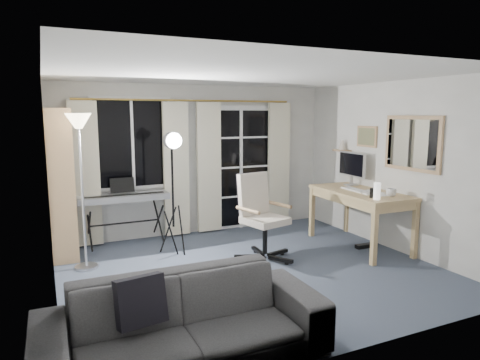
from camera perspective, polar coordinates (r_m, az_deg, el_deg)
name	(u,v)px	position (r m, az deg, el deg)	size (l,w,h in m)	color
floor	(252,271)	(5.48, 1.58, -12.07)	(4.50, 4.00, 0.02)	#3E485B
window	(132,143)	(6.69, -14.18, 4.75)	(1.20, 0.08, 1.40)	white
french_door	(240,168)	(7.28, 0.02, 1.57)	(1.32, 0.09, 2.11)	white
curtains	(192,168)	(6.86, -6.41, 1.65)	(3.60, 0.07, 2.13)	gold
bookshelf	(58,187)	(6.32, -23.08, -0.87)	(0.33, 0.94, 2.02)	tan
torchiere_lamp	(80,145)	(5.58, -20.60, 4.42)	(0.31, 0.31, 1.95)	#B2B2B7
keyboard_piano	(124,199)	(6.48, -15.22, -2.42)	(1.30, 0.63, 0.94)	black
studio_light	(173,155)	(5.82, -8.95, 3.33)	(0.30, 0.35, 1.74)	black
office_chair	(259,209)	(5.77, 2.49, -3.84)	(0.80, 0.78, 1.16)	black
desk	(360,198)	(6.48, 15.73, -2.30)	(0.82, 1.58, 0.83)	#A58255
monitor	(352,165)	(6.88, 14.69, 1.90)	(0.20, 0.60, 0.52)	silver
desk_clutter	(367,207)	(6.27, 16.60, -3.42)	(0.51, 0.94, 1.06)	white
mug	(391,191)	(6.15, 19.52, -1.43)	(0.14, 0.11, 0.14)	silver
wall_mirror	(412,143)	(6.19, 22.00, 4.54)	(0.04, 0.94, 0.74)	tan
framed_print	(367,137)	(6.84, 16.56, 5.58)	(0.03, 0.42, 0.32)	tan
wall_shelf	(342,147)	(7.19, 13.46, 4.30)	(0.16, 0.30, 0.18)	tan
sofa	(184,308)	(3.51, -7.42, -16.63)	(2.24, 0.68, 0.87)	#2A2A2C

